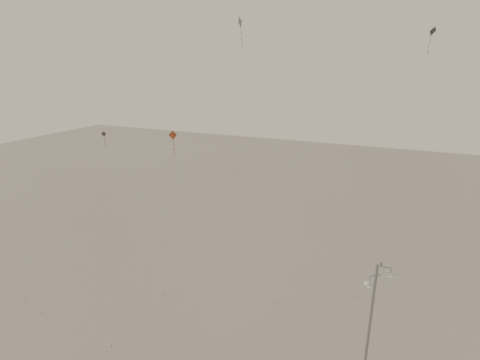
% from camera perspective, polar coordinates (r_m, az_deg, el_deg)
% --- Properties ---
extents(street_lamp, '(1.45, 1.03, 9.29)m').
position_cam_1_polar(street_lamp, '(27.16, 15.50, -17.88)').
color(street_lamp, gray).
rests_on(street_lamp, ground).
extents(kite_1, '(3.68, 14.05, 22.33)m').
position_cam_1_polar(kite_1, '(36.74, -3.11, 11.17)').
color(kite_1, '#312C29').
rests_on(kite_1, ground).
extents(kite_3, '(1.79, 8.89, 13.98)m').
position_cam_1_polar(kite_3, '(34.57, -9.18, 0.45)').
color(kite_3, maroon).
rests_on(kite_3, ground).
extents(kite_4, '(6.97, 7.43, 21.29)m').
position_cam_1_polar(kite_4, '(33.62, 24.31, 6.69)').
color(kite_4, '#312C29').
rests_on(kite_4, ground).
extents(kite_6, '(0.80, 11.68, 12.30)m').
position_cam_1_polar(kite_6, '(45.66, -18.22, 1.01)').
color(kite_6, '#312C29').
rests_on(kite_6, ground).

